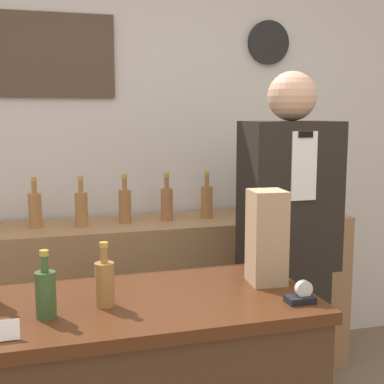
% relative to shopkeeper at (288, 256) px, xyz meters
% --- Properties ---
extents(back_wall, '(5.20, 0.09, 2.70)m').
position_rel_shopkeeper_xyz_m(back_wall, '(-0.65, 0.95, 0.49)').
color(back_wall, silver).
rests_on(back_wall, ground_plane).
extents(back_shelf, '(2.12, 0.47, 0.94)m').
position_rel_shopkeeper_xyz_m(back_shelf, '(-0.42, 0.66, -0.40)').
color(back_shelf, '#9E754C').
rests_on(back_shelf, ground_plane).
extents(shopkeeper, '(0.44, 0.28, 1.74)m').
position_rel_shopkeeper_xyz_m(shopkeeper, '(0.00, 0.00, 0.00)').
color(shopkeeper, black).
rests_on(shopkeeper, ground_plane).
extents(potted_plant, '(0.31, 0.31, 0.38)m').
position_rel_shopkeeper_xyz_m(potted_plant, '(0.27, 0.66, 0.29)').
color(potted_plant, '#4C3D2D').
rests_on(potted_plant, back_shelf).
extents(paper_bag, '(0.13, 0.14, 0.34)m').
position_rel_shopkeeper_xyz_m(paper_bag, '(-0.37, -0.56, 0.24)').
color(paper_bag, tan).
rests_on(paper_bag, display_counter).
extents(tape_dispenser, '(0.09, 0.06, 0.07)m').
position_rel_shopkeeper_xyz_m(tape_dispenser, '(-0.35, -0.78, 0.10)').
color(tape_dispenser, black).
rests_on(tape_dispenser, display_counter).
extents(price_card_right, '(0.09, 0.02, 0.06)m').
position_rel_shopkeeper_xyz_m(price_card_right, '(-1.25, -0.82, 0.10)').
color(price_card_right, white).
rests_on(price_card_right, display_counter).
extents(counter_bottle_2, '(0.06, 0.06, 0.21)m').
position_rel_shopkeeper_xyz_m(counter_bottle_2, '(-1.13, -0.68, 0.15)').
color(counter_bottle_2, '#35542B').
rests_on(counter_bottle_2, display_counter).
extents(counter_bottle_3, '(0.06, 0.06, 0.21)m').
position_rel_shopkeeper_xyz_m(counter_bottle_3, '(-0.95, -0.63, 0.15)').
color(counter_bottle_3, olive).
rests_on(counter_bottle_3, display_counter).
extents(shelf_bottle_1, '(0.07, 0.07, 0.27)m').
position_rel_shopkeeper_xyz_m(shelf_bottle_1, '(-1.16, 0.67, 0.17)').
color(shelf_bottle_1, '#A26D3E').
rests_on(shelf_bottle_1, back_shelf).
extents(shelf_bottle_2, '(0.07, 0.07, 0.27)m').
position_rel_shopkeeper_xyz_m(shelf_bottle_2, '(-0.92, 0.64, 0.17)').
color(shelf_bottle_2, '#A4703F').
rests_on(shelf_bottle_2, back_shelf).
extents(shelf_bottle_3, '(0.07, 0.07, 0.27)m').
position_rel_shopkeeper_xyz_m(shelf_bottle_3, '(-0.68, 0.66, 0.17)').
color(shelf_bottle_3, '#9D6739').
rests_on(shelf_bottle_3, back_shelf).
extents(shelf_bottle_4, '(0.07, 0.07, 0.27)m').
position_rel_shopkeeper_xyz_m(shelf_bottle_4, '(-0.44, 0.66, 0.17)').
color(shelf_bottle_4, '#9B653D').
rests_on(shelf_bottle_4, back_shelf).
extents(shelf_bottle_5, '(0.07, 0.07, 0.27)m').
position_rel_shopkeeper_xyz_m(shelf_bottle_5, '(-0.20, 0.66, 0.17)').
color(shelf_bottle_5, olive).
rests_on(shelf_bottle_5, back_shelf).
extents(shelf_bottle_6, '(0.07, 0.07, 0.27)m').
position_rel_shopkeeper_xyz_m(shelf_bottle_6, '(0.05, 0.67, 0.17)').
color(shelf_bottle_6, '#9E713D').
rests_on(shelf_bottle_6, back_shelf).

